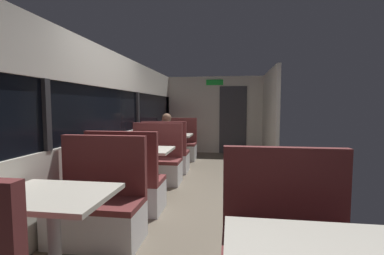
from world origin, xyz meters
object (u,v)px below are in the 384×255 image
at_px(dining_table_far_window, 173,139).
at_px(dining_table_mid_window, 143,155).
at_px(dining_table_near_window, 53,206).
at_px(bench_far_window_facing_entry, 178,147).
at_px(bench_mid_window_facing_end, 127,187).
at_px(bench_mid_window_facing_entry, 156,165).
at_px(seated_passenger, 167,147).
at_px(bench_near_window_facing_entry, 98,210).
at_px(bench_front_aisle_facing_entry, 287,255).
at_px(bench_far_window_facing_end, 166,157).

bearing_deg(dining_table_far_window, dining_table_mid_window, -90.00).
bearing_deg(dining_table_near_window, bench_far_window_facing_entry, 90.00).
height_order(bench_mid_window_facing_end, bench_mid_window_facing_entry, same).
relative_size(bench_mid_window_facing_end, bench_mid_window_facing_entry, 1.00).
distance_m(bench_far_window_facing_entry, seated_passenger, 1.34).
height_order(bench_near_window_facing_entry, bench_front_aisle_facing_entry, same).
bearing_deg(dining_table_mid_window, dining_table_far_window, 90.00).
distance_m(dining_table_mid_window, bench_mid_window_facing_end, 0.77).
height_order(bench_near_window_facing_entry, seated_passenger, seated_passenger).
relative_size(bench_near_window_facing_entry, dining_table_mid_window, 1.22).
bearing_deg(bench_far_window_facing_entry, bench_mid_window_facing_end, -90.00).
bearing_deg(bench_far_window_facing_end, dining_table_far_window, 90.00).
bearing_deg(dining_table_near_window, bench_far_window_facing_end, 90.00).
height_order(dining_table_near_window, dining_table_mid_window, same).
height_order(bench_near_window_facing_entry, bench_far_window_facing_entry, same).
distance_m(bench_mid_window_facing_end, seated_passenger, 2.29).
height_order(bench_near_window_facing_entry, dining_table_mid_window, bench_near_window_facing_entry).
bearing_deg(bench_mid_window_facing_entry, bench_mid_window_facing_end, -90.00).
distance_m(bench_mid_window_facing_end, bench_mid_window_facing_entry, 1.40).
height_order(dining_table_mid_window, bench_far_window_facing_entry, bench_far_window_facing_entry).
height_order(dining_table_far_window, seated_passenger, seated_passenger).
bearing_deg(bench_front_aisle_facing_entry, bench_mid_window_facing_end, 141.80).
xyz_separation_m(dining_table_near_window, bench_mid_window_facing_end, (0.00, 1.51, -0.31)).
relative_size(bench_mid_window_facing_entry, bench_front_aisle_facing_entry, 1.00).
bearing_deg(bench_front_aisle_facing_entry, bench_mid_window_facing_entry, 122.52).
height_order(dining_table_far_window, bench_far_window_facing_end, bench_far_window_facing_end).
bearing_deg(dining_table_far_window, bench_near_window_facing_entry, -90.00).
bearing_deg(seated_passenger, bench_mid_window_facing_end, -90.00).
xyz_separation_m(bench_far_window_facing_end, seated_passenger, (0.00, 0.07, 0.21)).
distance_m(bench_near_window_facing_entry, bench_far_window_facing_entry, 4.42).
xyz_separation_m(dining_table_far_window, bench_front_aisle_facing_entry, (1.79, -4.32, -0.31)).
bearing_deg(bench_mid_window_facing_end, bench_near_window_facing_entry, -90.00).
relative_size(bench_near_window_facing_entry, bench_mid_window_facing_end, 1.00).
relative_size(bench_near_window_facing_entry, bench_front_aisle_facing_entry, 1.00).
bearing_deg(seated_passenger, bench_near_window_facing_entry, -90.00).
distance_m(dining_table_near_window, bench_near_window_facing_entry, 0.77).
xyz_separation_m(bench_near_window_facing_entry, bench_front_aisle_facing_entry, (1.79, -0.60, 0.00)).
xyz_separation_m(bench_near_window_facing_entry, bench_mid_window_facing_end, (0.00, 0.81, 0.00)).
bearing_deg(seated_passenger, bench_mid_window_facing_entry, -90.00).
height_order(dining_table_mid_window, bench_front_aisle_facing_entry, bench_front_aisle_facing_entry).
xyz_separation_m(bench_mid_window_facing_end, dining_table_far_window, (0.00, 2.91, 0.31)).
xyz_separation_m(dining_table_mid_window, bench_far_window_facing_entry, (0.00, 2.91, -0.31)).
bearing_deg(bench_mid_window_facing_end, bench_mid_window_facing_entry, 90.00).
height_order(dining_table_far_window, bench_far_window_facing_entry, bench_far_window_facing_entry).
bearing_deg(seated_passenger, dining_table_near_window, -90.00).
distance_m(bench_far_window_facing_end, seated_passenger, 0.22).
height_order(bench_near_window_facing_entry, bench_mid_window_facing_entry, same).
xyz_separation_m(bench_mid_window_facing_end, bench_front_aisle_facing_entry, (1.79, -1.41, 0.00)).
bearing_deg(bench_far_window_facing_end, bench_far_window_facing_entry, 90.00).
distance_m(bench_mid_window_facing_end, bench_far_window_facing_entry, 3.61).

